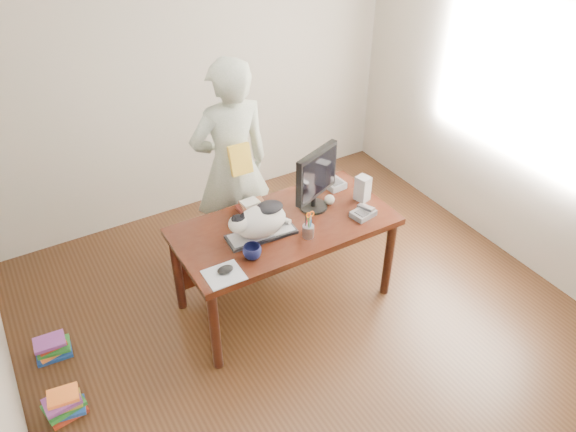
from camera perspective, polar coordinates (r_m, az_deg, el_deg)
The scene contains 18 objects.
room at distance 3.32m, azimuth 4.83°, elevation 2.24°, with size 4.50×4.50×4.50m.
desk at distance 4.22m, azimuth -0.89°, elevation -1.86°, with size 1.60×0.80×0.75m.
keyboard at distance 3.95m, azimuth -2.72°, elevation -1.85°, with size 0.51×0.22×0.03m.
cat at distance 3.87m, azimuth -2.97°, elevation -0.46°, with size 0.49×0.26×0.28m.
monitor at distance 4.09m, azimuth 2.90°, elevation 3.99°, with size 0.42×0.28×0.49m.
pen_cup at distance 3.92m, azimuth 2.07°, elevation -1.40°, with size 0.09×0.09×0.21m.
mousepad at distance 3.66m, azimuth -6.52°, elevation -5.97°, with size 0.25×0.22×0.01m.
mouse at distance 3.66m, azimuth -6.39°, elevation -5.42°, with size 0.11×0.07×0.04m.
coffee_mug at distance 3.75m, azimuth -3.66°, elevation -3.66°, with size 0.12×0.12×0.10m, color #0C1033.
phone at distance 4.17m, azimuth 7.67°, elevation 0.32°, with size 0.19×0.17×0.08m.
speaker at distance 4.31m, azimuth 7.59°, elevation 2.80°, with size 0.11×0.12×0.20m.
baseball at distance 4.27m, azimuth 4.24°, elevation 1.67°, with size 0.08×0.08×0.08m.
book_stack at distance 4.21m, azimuth -3.70°, elevation 1.05°, with size 0.21×0.16×0.08m.
calculator at distance 4.49m, azimuth 4.60°, elevation 3.34°, with size 0.15×0.20×0.06m.
person at distance 4.48m, azimuth -5.74°, elevation 4.99°, with size 0.66×0.43×1.80m, color silver.
held_book at distance 4.27m, azimuth -4.87°, elevation 5.75°, with size 0.17×0.10×0.24m.
book_pile_a at distance 4.06m, azimuth -21.72°, elevation -17.39°, with size 0.27×0.22×0.18m.
book_pile_b at distance 4.45m, azimuth -22.84°, elevation -12.20°, with size 0.26×0.20×0.15m.
Camera 1 is at (-1.64, -2.24, 3.17)m, focal length 35.00 mm.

